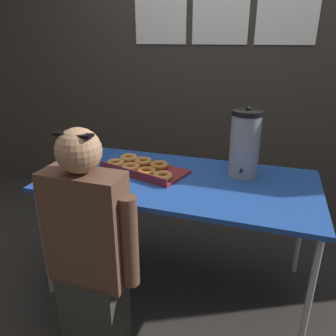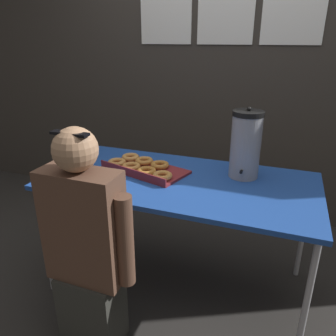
% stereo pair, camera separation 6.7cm
% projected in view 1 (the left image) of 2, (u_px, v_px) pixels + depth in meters
% --- Properties ---
extents(ground_plane, '(12.00, 12.00, 0.00)m').
position_uv_depth(ground_plane, '(178.00, 280.00, 2.23)').
color(ground_plane, '#2D2B28').
extents(back_wall, '(6.00, 0.11, 2.75)m').
position_uv_depth(back_wall, '(219.00, 58.00, 2.75)').
color(back_wall, '#38332D').
rests_on(back_wall, ground).
extents(folding_table, '(1.60, 0.79, 0.76)m').
position_uv_depth(folding_table, '(180.00, 185.00, 1.97)').
color(folding_table, '#1E479E').
rests_on(folding_table, ground).
extents(donut_box, '(0.57, 0.41, 0.05)m').
position_uv_depth(donut_box, '(142.00, 167.00, 2.06)').
color(donut_box, maroon).
rests_on(donut_box, folding_table).
extents(coffee_urn, '(0.18, 0.20, 0.42)m').
position_uv_depth(coffee_urn, '(245.00, 144.00, 1.93)').
color(coffee_urn, '#939399').
rests_on(coffee_urn, folding_table).
extents(cell_phone, '(0.11, 0.16, 0.01)m').
position_uv_depth(cell_phone, '(72.00, 181.00, 1.90)').
color(cell_phone, black).
rests_on(cell_phone, folding_table).
extents(person_seated, '(0.51, 0.21, 1.19)m').
position_uv_depth(person_seated, '(89.00, 252.00, 1.58)').
color(person_seated, '#33332D').
rests_on(person_seated, ground).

